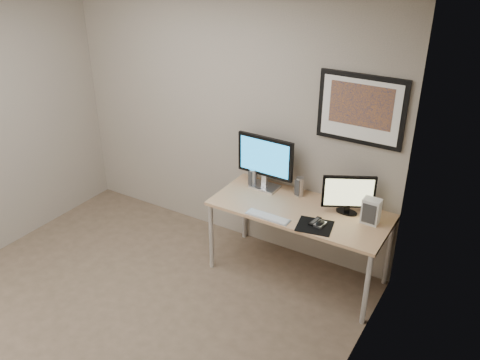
{
  "coord_description": "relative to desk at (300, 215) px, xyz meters",
  "views": [
    {
      "loc": [
        2.57,
        -2.29,
        3.01
      ],
      "look_at": [
        0.52,
        1.1,
        1.0
      ],
      "focal_mm": 38.0,
      "sensor_mm": 36.0,
      "label": 1
    }
  ],
  "objects": [
    {
      "name": "mousepad",
      "position": [
        0.23,
        -0.21,
        0.07
      ],
      "size": [
        0.34,
        0.31,
        0.0
      ],
      "primitive_type": "cube",
      "rotation": [
        0.0,
        0.0,
        0.2
      ],
      "color": "black",
      "rests_on": "desk"
    },
    {
      "name": "room",
      "position": [
        -1.0,
        -0.9,
        0.98
      ],
      "size": [
        3.6,
        3.6,
        3.6
      ],
      "color": "white",
      "rests_on": "ground"
    },
    {
      "name": "speaker_right",
      "position": [
        -0.11,
        0.22,
        0.16
      ],
      "size": [
        0.09,
        0.09,
        0.19
      ],
      "primitive_type": "cylinder",
      "rotation": [
        0.0,
        0.0,
        -0.24
      ],
      "color": "silver",
      "rests_on": "desk"
    },
    {
      "name": "desk",
      "position": [
        0.0,
        0.0,
        0.0
      ],
      "size": [
        1.6,
        0.7,
        0.73
      ],
      "color": "#AB7952",
      "rests_on": "floor"
    },
    {
      "name": "keyboard",
      "position": [
        -0.17,
        -0.29,
        0.07
      ],
      "size": [
        0.4,
        0.11,
        0.01
      ],
      "primitive_type": "cube",
      "rotation": [
        0.0,
        0.0,
        -0.01
      ],
      "color": "#B7B7BC",
      "rests_on": "desk"
    },
    {
      "name": "fan_unit",
      "position": [
        0.61,
        0.09,
        0.18
      ],
      "size": [
        0.15,
        0.11,
        0.22
      ],
      "primitive_type": "cube",
      "rotation": [
        0.0,
        0.0,
        -0.02
      ],
      "color": "silver",
      "rests_on": "desk"
    },
    {
      "name": "mouse",
      "position": [
        0.27,
        -0.18,
        0.09
      ],
      "size": [
        0.08,
        0.12,
        0.04
      ],
      "primitive_type": "ellipsoid",
      "rotation": [
        0.0,
        0.0,
        -0.15
      ],
      "color": "black",
      "rests_on": "mousepad"
    },
    {
      "name": "monitor_tv",
      "position": [
        0.38,
        0.14,
        0.26
      ],
      "size": [
        0.42,
        0.24,
        0.36
      ],
      "rotation": [
        0.0,
        0.0,
        0.48
      ],
      "color": "black",
      "rests_on": "desk"
    },
    {
      "name": "remote",
      "position": [
        0.21,
        -0.15,
        0.08
      ],
      "size": [
        0.06,
        0.16,
        0.02
      ],
      "primitive_type": "cube",
      "rotation": [
        0.0,
        0.0,
        -0.12
      ],
      "color": "black",
      "rests_on": "desk"
    },
    {
      "name": "speaker_left",
      "position": [
        -0.58,
        0.16,
        0.15
      ],
      "size": [
        0.09,
        0.09,
        0.18
      ],
      "primitive_type": "cylinder",
      "rotation": [
        0.0,
        0.0,
        -0.33
      ],
      "color": "silver",
      "rests_on": "desk"
    },
    {
      "name": "framed_art",
      "position": [
        0.35,
        0.33,
        0.96
      ],
      "size": [
        0.75,
        0.04,
        0.6
      ],
      "color": "black",
      "rests_on": "room"
    },
    {
      "name": "floor",
      "position": [
        -1.0,
        -1.35,
        -0.66
      ],
      "size": [
        3.6,
        3.6,
        0.0
      ],
      "primitive_type": "plane",
      "color": "brown",
      "rests_on": "ground"
    },
    {
      "name": "monitor_large",
      "position": [
        -0.46,
        0.19,
        0.36
      ],
      "size": [
        0.58,
        0.19,
        0.52
      ],
      "rotation": [
        0.0,
        0.0,
        -0.03
      ],
      "color": "silver",
      "rests_on": "desk"
    }
  ]
}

